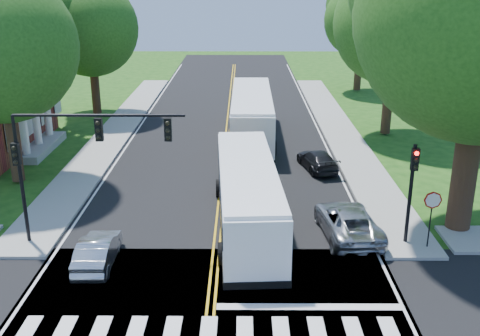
{
  "coord_description": "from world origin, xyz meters",
  "views": [
    {
      "loc": [
        1.12,
        -15.53,
        11.19
      ],
      "look_at": [
        0.99,
        9.68,
        2.4
      ],
      "focal_mm": 42.0,
      "sensor_mm": 36.0,
      "label": 1
    }
  ],
  "objects_px": {
    "bus_follow": "(252,115)",
    "dark_sedan": "(317,160)",
    "suv": "(348,221)",
    "signal_nw": "(73,148)",
    "bus_lead": "(248,194)",
    "signal_ne": "(412,181)",
    "hatchback": "(98,251)"
  },
  "relations": [
    {
      "from": "hatchback",
      "to": "suv",
      "type": "bearing_deg",
      "value": -166.76
    },
    {
      "from": "signal_nw",
      "to": "signal_ne",
      "type": "distance_m",
      "value": 14.13
    },
    {
      "from": "bus_lead",
      "to": "bus_follow",
      "type": "relative_size",
      "value": 0.92
    },
    {
      "from": "signal_ne",
      "to": "dark_sedan",
      "type": "xyz_separation_m",
      "value": [
        -2.61,
        9.89,
        -2.38
      ]
    },
    {
      "from": "bus_lead",
      "to": "dark_sedan",
      "type": "distance_m",
      "value": 9.16
    },
    {
      "from": "signal_nw",
      "to": "suv",
      "type": "relative_size",
      "value": 1.44
    },
    {
      "from": "hatchback",
      "to": "dark_sedan",
      "type": "xyz_separation_m",
      "value": [
        10.3,
        11.74,
        -0.04
      ]
    },
    {
      "from": "signal_nw",
      "to": "bus_follow",
      "type": "relative_size",
      "value": 0.56
    },
    {
      "from": "signal_ne",
      "to": "dark_sedan",
      "type": "distance_m",
      "value": 10.5
    },
    {
      "from": "bus_follow",
      "to": "hatchback",
      "type": "distance_m",
      "value": 19.37
    },
    {
      "from": "signal_nw",
      "to": "dark_sedan",
      "type": "xyz_separation_m",
      "value": [
        11.45,
        9.9,
        -3.79
      ]
    },
    {
      "from": "signal_nw",
      "to": "bus_follow",
      "type": "height_order",
      "value": "signal_nw"
    },
    {
      "from": "bus_follow",
      "to": "dark_sedan",
      "type": "relative_size",
      "value": 3.21
    },
    {
      "from": "hatchback",
      "to": "bus_lead",
      "type": "bearing_deg",
      "value": -150.01
    },
    {
      "from": "bus_lead",
      "to": "suv",
      "type": "xyz_separation_m",
      "value": [
        4.47,
        -0.94,
        -0.9
      ]
    },
    {
      "from": "signal_nw",
      "to": "suv",
      "type": "xyz_separation_m",
      "value": [
        11.67,
        0.91,
        -3.68
      ]
    },
    {
      "from": "bus_lead",
      "to": "signal_ne",
      "type": "bearing_deg",
      "value": 161.69
    },
    {
      "from": "bus_follow",
      "to": "suv",
      "type": "relative_size",
      "value": 2.56
    },
    {
      "from": "signal_ne",
      "to": "dark_sedan",
      "type": "height_order",
      "value": "signal_ne"
    },
    {
      "from": "signal_ne",
      "to": "hatchback",
      "type": "relative_size",
      "value": 1.18
    },
    {
      "from": "hatchback",
      "to": "suv",
      "type": "xyz_separation_m",
      "value": [
        10.52,
        2.75,
        0.08
      ]
    },
    {
      "from": "signal_nw",
      "to": "suv",
      "type": "bearing_deg",
      "value": 4.47
    },
    {
      "from": "signal_ne",
      "to": "dark_sedan",
      "type": "relative_size",
      "value": 1.11
    },
    {
      "from": "suv",
      "to": "signal_nw",
      "type": "bearing_deg",
      "value": -0.54
    },
    {
      "from": "hatchback",
      "to": "dark_sedan",
      "type": "relative_size",
      "value": 0.94
    },
    {
      "from": "bus_follow",
      "to": "hatchback",
      "type": "height_order",
      "value": "bus_follow"
    },
    {
      "from": "signal_ne",
      "to": "bus_lead",
      "type": "xyz_separation_m",
      "value": [
        -6.85,
        1.85,
        -1.36
      ]
    },
    {
      "from": "bus_follow",
      "to": "suv",
      "type": "bearing_deg",
      "value": 105.12
    },
    {
      "from": "bus_follow",
      "to": "signal_nw",
      "type": "bearing_deg",
      "value": 65.53
    },
    {
      "from": "signal_nw",
      "to": "bus_lead",
      "type": "distance_m",
      "value": 7.94
    },
    {
      "from": "signal_nw",
      "to": "hatchback",
      "type": "relative_size",
      "value": 1.91
    },
    {
      "from": "signal_nw",
      "to": "suv",
      "type": "distance_m",
      "value": 12.27
    }
  ]
}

